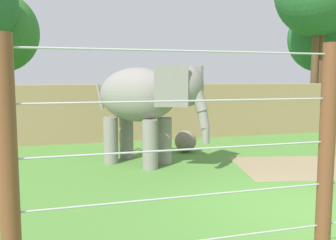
% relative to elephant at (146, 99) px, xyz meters
% --- Properties ---
extents(ground_plane, '(120.00, 120.00, 0.00)m').
position_rel_elephant_xyz_m(ground_plane, '(2.19, -5.00, -2.13)').
color(ground_plane, '#518938').
extents(dirt_patch, '(4.79, 4.03, 0.01)m').
position_rel_elephant_xyz_m(dirt_patch, '(4.78, -1.75, -2.12)').
color(dirt_patch, '#937F5B').
rests_on(dirt_patch, ground).
extents(embankment_wall, '(36.00, 1.80, 2.52)m').
position_rel_elephant_xyz_m(embankment_wall, '(2.19, 5.54, -0.87)').
color(embankment_wall, '#997F56').
rests_on(embankment_wall, ground).
extents(elephant, '(3.54, 3.68, 3.21)m').
position_rel_elephant_xyz_m(elephant, '(0.00, 0.00, 0.00)').
color(elephant, gray).
rests_on(elephant, ground).
extents(enrichment_ball, '(0.83, 0.83, 0.83)m').
position_rel_elephant_xyz_m(enrichment_ball, '(1.92, 1.61, -1.71)').
color(enrichment_ball, gray).
rests_on(enrichment_ball, ground).
extents(tree_left_of_centre, '(4.44, 4.44, 7.82)m').
position_rel_elephant_xyz_m(tree_left_of_centre, '(-5.83, 12.39, 3.34)').
color(tree_left_of_centre, brown).
rests_on(tree_left_of_centre, ground).
extents(tree_far_right, '(4.76, 4.76, 8.26)m').
position_rel_elephant_xyz_m(tree_far_right, '(15.99, 11.97, 3.61)').
color(tree_far_right, brown).
rests_on(tree_far_right, ground).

